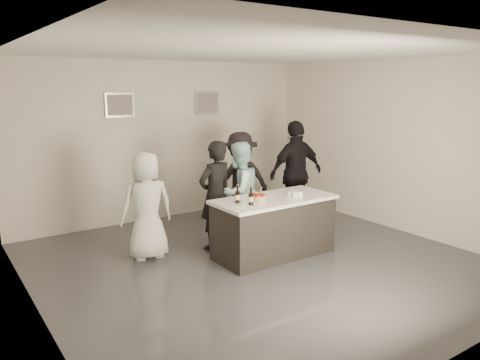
{
  "coord_description": "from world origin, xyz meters",
  "views": [
    {
      "loc": [
        -3.9,
        -5.17,
        2.57
      ],
      "look_at": [
        0.0,
        0.5,
        1.15
      ],
      "focal_mm": 35.0,
      "sensor_mm": 36.0,
      "label": 1
    }
  ],
  "objects_px": {
    "beer_bottle_a": "(238,194)",
    "person_guest_right": "(296,173)",
    "person_main_black": "(216,195)",
    "person_guest_back": "(240,180)",
    "person_main_blue": "(239,192)",
    "bar_counter": "(274,226)",
    "cake": "(259,198)",
    "person_guest_left": "(147,206)",
    "beer_bottle_b": "(251,196)"
  },
  "relations": [
    {
      "from": "beer_bottle_a",
      "to": "person_guest_right",
      "type": "xyz_separation_m",
      "value": [
        1.99,
        1.01,
        -0.07
      ]
    },
    {
      "from": "person_main_black",
      "to": "person_guest_back",
      "type": "height_order",
      "value": "person_guest_back"
    },
    {
      "from": "person_main_black",
      "to": "person_main_blue",
      "type": "bearing_deg",
      "value": 179.78
    },
    {
      "from": "person_main_blue",
      "to": "person_guest_back",
      "type": "bearing_deg",
      "value": -143.54
    },
    {
      "from": "person_main_blue",
      "to": "person_guest_right",
      "type": "bearing_deg",
      "value": 170.94
    },
    {
      "from": "person_main_black",
      "to": "person_guest_back",
      "type": "distance_m",
      "value": 1.22
    },
    {
      "from": "beer_bottle_a",
      "to": "bar_counter",
      "type": "bearing_deg",
      "value": -4.29
    },
    {
      "from": "cake",
      "to": "person_guest_right",
      "type": "height_order",
      "value": "person_guest_right"
    },
    {
      "from": "person_main_blue",
      "to": "person_guest_right",
      "type": "distance_m",
      "value": 1.43
    },
    {
      "from": "bar_counter",
      "to": "beer_bottle_a",
      "type": "distance_m",
      "value": 0.86
    },
    {
      "from": "person_guest_left",
      "to": "bar_counter",
      "type": "bearing_deg",
      "value": 155.67
    },
    {
      "from": "bar_counter",
      "to": "person_main_black",
      "type": "relative_size",
      "value": 1.08
    },
    {
      "from": "cake",
      "to": "person_main_black",
      "type": "bearing_deg",
      "value": 107.31
    },
    {
      "from": "beer_bottle_a",
      "to": "person_main_black",
      "type": "height_order",
      "value": "person_main_black"
    },
    {
      "from": "cake",
      "to": "beer_bottle_a",
      "type": "relative_size",
      "value": 0.78
    },
    {
      "from": "person_main_blue",
      "to": "person_main_black",
      "type": "bearing_deg",
      "value": -7.45
    },
    {
      "from": "bar_counter",
      "to": "beer_bottle_a",
      "type": "height_order",
      "value": "beer_bottle_a"
    },
    {
      "from": "beer_bottle_b",
      "to": "person_guest_right",
      "type": "xyz_separation_m",
      "value": [
        1.89,
        1.21,
        -0.07
      ]
    },
    {
      "from": "beer_bottle_b",
      "to": "person_guest_back",
      "type": "height_order",
      "value": "person_guest_back"
    },
    {
      "from": "person_main_blue",
      "to": "person_guest_right",
      "type": "xyz_separation_m",
      "value": [
        1.41,
        0.2,
        0.14
      ]
    },
    {
      "from": "person_main_black",
      "to": "person_guest_right",
      "type": "bearing_deg",
      "value": 178.6
    },
    {
      "from": "bar_counter",
      "to": "person_main_blue",
      "type": "distance_m",
      "value": 0.93
    },
    {
      "from": "person_main_blue",
      "to": "person_guest_right",
      "type": "height_order",
      "value": "person_guest_right"
    },
    {
      "from": "cake",
      "to": "person_guest_right",
      "type": "relative_size",
      "value": 0.1
    },
    {
      "from": "bar_counter",
      "to": "person_guest_right",
      "type": "distance_m",
      "value": 1.79
    },
    {
      "from": "beer_bottle_b",
      "to": "person_guest_right",
      "type": "distance_m",
      "value": 2.25
    },
    {
      "from": "bar_counter",
      "to": "person_main_black",
      "type": "distance_m",
      "value": 1.03
    },
    {
      "from": "beer_bottle_a",
      "to": "person_main_blue",
      "type": "bearing_deg",
      "value": 54.47
    },
    {
      "from": "beer_bottle_b",
      "to": "cake",
      "type": "bearing_deg",
      "value": 27.6
    },
    {
      "from": "bar_counter",
      "to": "person_guest_back",
      "type": "xyz_separation_m",
      "value": [
        0.41,
        1.49,
        0.42
      ]
    },
    {
      "from": "beer_bottle_a",
      "to": "person_main_black",
      "type": "relative_size",
      "value": 0.15
    },
    {
      "from": "person_main_black",
      "to": "person_main_blue",
      "type": "relative_size",
      "value": 1.04
    },
    {
      "from": "person_main_black",
      "to": "person_guest_left",
      "type": "distance_m",
      "value": 1.09
    },
    {
      "from": "beer_bottle_b",
      "to": "person_guest_back",
      "type": "distance_m",
      "value": 1.91
    },
    {
      "from": "person_main_blue",
      "to": "bar_counter",
      "type": "bearing_deg",
      "value": 76.54
    },
    {
      "from": "beer_bottle_b",
      "to": "person_main_black",
      "type": "distance_m",
      "value": 0.93
    },
    {
      "from": "cake",
      "to": "person_main_blue",
      "type": "distance_m",
      "value": 0.93
    },
    {
      "from": "beer_bottle_a",
      "to": "person_main_black",
      "type": "distance_m",
      "value": 0.74
    },
    {
      "from": "beer_bottle_a",
      "to": "person_main_black",
      "type": "xyz_separation_m",
      "value": [
        0.07,
        0.72,
        -0.17
      ]
    },
    {
      "from": "bar_counter",
      "to": "person_guest_right",
      "type": "xyz_separation_m",
      "value": [
        1.35,
        1.06,
        0.51
      ]
    },
    {
      "from": "person_guest_left",
      "to": "person_main_blue",
      "type": "bearing_deg",
      "value": -177.84
    },
    {
      "from": "beer_bottle_a",
      "to": "person_guest_right",
      "type": "height_order",
      "value": "person_guest_right"
    },
    {
      "from": "bar_counter",
      "to": "person_guest_left",
      "type": "height_order",
      "value": "person_guest_left"
    },
    {
      "from": "person_main_blue",
      "to": "person_guest_back",
      "type": "relative_size",
      "value": 0.95
    },
    {
      "from": "bar_counter",
      "to": "person_main_black",
      "type": "bearing_deg",
      "value": 126.22
    },
    {
      "from": "beer_bottle_b",
      "to": "person_main_blue",
      "type": "relative_size",
      "value": 0.16
    },
    {
      "from": "person_main_blue",
      "to": "person_guest_left",
      "type": "relative_size",
      "value": 1.03
    },
    {
      "from": "person_guest_right",
      "to": "person_guest_back",
      "type": "xyz_separation_m",
      "value": [
        -0.94,
        0.44,
        -0.1
      ]
    },
    {
      "from": "person_guest_left",
      "to": "person_guest_back",
      "type": "height_order",
      "value": "person_guest_back"
    },
    {
      "from": "beer_bottle_a",
      "to": "person_guest_left",
      "type": "relative_size",
      "value": 0.16
    }
  ]
}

